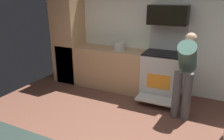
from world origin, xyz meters
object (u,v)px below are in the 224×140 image
(microwave, at_px, (168,15))
(person_cook, at_px, (186,69))
(stock_pot, at_px, (119,46))
(oven_range, at_px, (162,74))

(microwave, bearing_deg, person_cook, -52.70)
(person_cook, bearing_deg, microwave, 127.30)
(person_cook, bearing_deg, stock_pot, 158.87)
(microwave, height_order, person_cook, microwave)
(oven_range, distance_m, microwave, 1.17)
(oven_range, bearing_deg, microwave, 90.00)
(person_cook, relative_size, stock_pot, 5.17)
(stock_pot, bearing_deg, oven_range, -0.79)
(stock_pot, bearing_deg, microwave, 4.67)
(microwave, xyz_separation_m, stock_pot, (-0.98, -0.08, -0.68))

